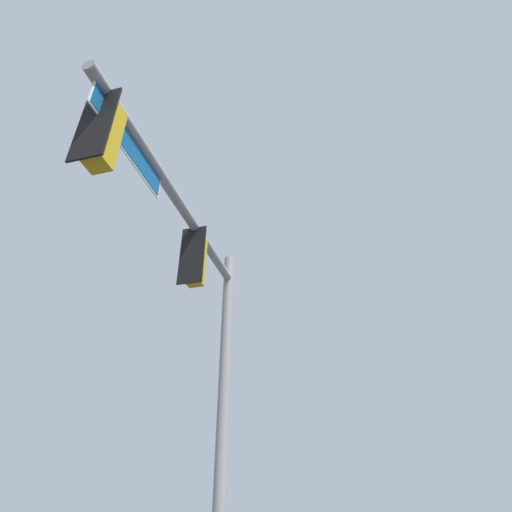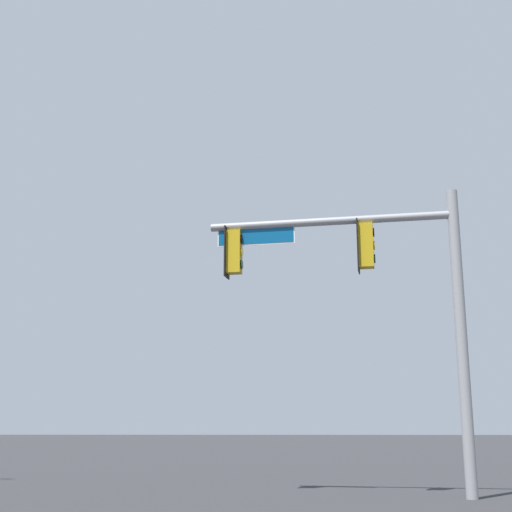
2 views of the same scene
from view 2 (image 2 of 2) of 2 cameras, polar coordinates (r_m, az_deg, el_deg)
The scene contains 1 object.
signal_pole_near at distance 17.37m, azimuth 9.50°, elevation -2.02°, with size 6.09×1.15×7.12m.
Camera 2 is at (-2.99, 8.69, 1.49)m, focal length 50.00 mm.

